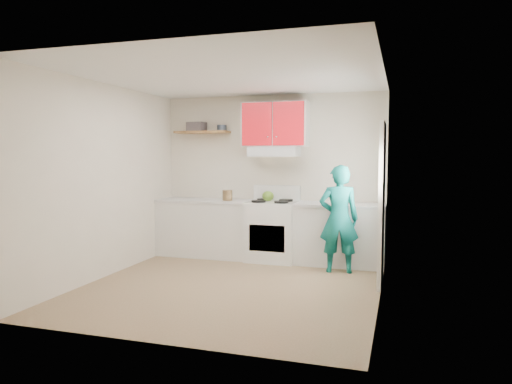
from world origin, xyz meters
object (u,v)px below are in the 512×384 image
(tin, at_px, (222,128))
(kettle, at_px, (268,196))
(stove, at_px, (272,231))
(person, at_px, (339,219))
(crock, at_px, (227,196))

(tin, xyz_separation_m, kettle, (0.82, -0.11, -1.09))
(stove, distance_m, person, 1.21)
(tin, distance_m, person, 2.49)
(stove, height_order, crock, crock)
(kettle, bearing_deg, tin, -166.61)
(tin, relative_size, crock, 0.82)
(kettle, relative_size, crock, 0.98)
(tin, height_order, kettle, tin)
(tin, relative_size, kettle, 0.84)
(kettle, distance_m, person, 1.32)
(stove, xyz_separation_m, tin, (-0.91, 0.20, 1.63))
(stove, relative_size, kettle, 4.94)
(crock, height_order, person, person)
(tin, xyz_separation_m, person, (2.00, -0.65, -1.33))
(crock, relative_size, person, 0.13)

